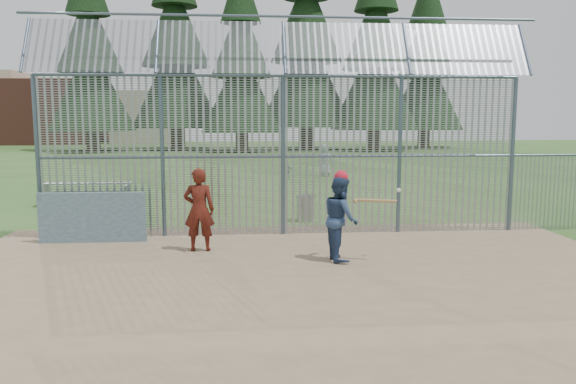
{
  "coord_description": "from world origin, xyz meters",
  "views": [
    {
      "loc": [
        -1.04,
        -10.59,
        2.99
      ],
      "look_at": [
        0.0,
        2.0,
        1.3
      ],
      "focal_mm": 35.0,
      "sensor_mm": 36.0,
      "label": 1
    }
  ],
  "objects": [
    {
      "name": "dirt_infield",
      "position": [
        0.0,
        -0.5,
        0.01
      ],
      "size": [
        14.0,
        10.0,
        0.02
      ],
      "primitive_type": "cube",
      "color": "#756047",
      "rests_on": "ground"
    },
    {
      "name": "bleacher",
      "position": [
        -6.37,
        8.92,
        0.41
      ],
      "size": [
        3.0,
        0.95,
        0.72
      ],
      "color": "gray",
      "rests_on": "ground"
    },
    {
      "name": "batter",
      "position": [
        1.0,
        0.76,
        0.9
      ],
      "size": [
        0.74,
        0.91,
        1.76
      ],
      "primitive_type": "imported",
      "rotation": [
        0.0,
        0.0,
        1.65
      ],
      "color": "navy",
      "rests_on": "dirt_infield"
    },
    {
      "name": "bg_kid_standing",
      "position": [
        3.2,
        17.7,
        0.81
      ],
      "size": [
        0.81,
        0.55,
        1.62
      ],
      "primitive_type": "imported",
      "rotation": [
        0.0,
        0.0,
        3.09
      ],
      "color": "gray",
      "rests_on": "ground"
    },
    {
      "name": "bg_kid_seated",
      "position": [
        1.17,
        16.4,
        0.41
      ],
      "size": [
        0.49,
        0.21,
        0.82
      ],
      "primitive_type": "imported",
      "rotation": [
        0.0,
        0.0,
        3.11
      ],
      "color": "slate",
      "rests_on": "ground"
    },
    {
      "name": "batting_gear",
      "position": [
        1.13,
        0.74,
        1.68
      ],
      "size": [
        1.4,
        0.46,
        0.66
      ],
      "color": "red",
      "rests_on": "ground"
    },
    {
      "name": "dugout_wall",
      "position": [
        -4.6,
        2.9,
        0.62
      ],
      "size": [
        2.5,
        0.12,
        1.2
      ],
      "primitive_type": "cube",
      "color": "#38566B",
      "rests_on": "dirt_infield"
    },
    {
      "name": "onlooker",
      "position": [
        -2.0,
        1.82,
        0.95
      ],
      "size": [
        0.69,
        0.46,
        1.86
      ],
      "primitive_type": "imported",
      "rotation": [
        0.0,
        0.0,
        3.12
      ],
      "color": "maroon",
      "rests_on": "dirt_infield"
    },
    {
      "name": "ground",
      "position": [
        0.0,
        0.0,
        0.0
      ],
      "size": [
        120.0,
        120.0,
        0.0
      ],
      "primitive_type": "plane",
      "color": "#2D511E",
      "rests_on": "ground"
    },
    {
      "name": "backstop_fence",
      "position": [
        1.81,
        3.43,
        2.36
      ],
      "size": [
        20.09,
        0.81,
        5.3
      ],
      "color": "#47566B",
      "rests_on": "ground"
    },
    {
      "name": "distant_buildings",
      "position": [
        -23.18,
        56.49,
        3.6
      ],
      "size": [
        26.5,
        10.5,
        8.0
      ],
      "color": "brown",
      "rests_on": "ground"
    },
    {
      "name": "conifer_row",
      "position": [
        1.93,
        41.51,
        10.83
      ],
      "size": [
        38.48,
        12.26,
        20.2
      ],
      "color": "#332319",
      "rests_on": "ground"
    },
    {
      "name": "trash_can",
      "position": [
        0.78,
        5.32,
        0.38
      ],
      "size": [
        0.56,
        0.56,
        0.82
      ],
      "color": "gray",
      "rests_on": "ground"
    }
  ]
}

